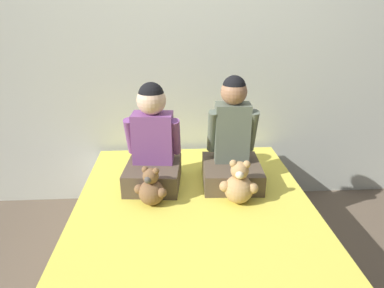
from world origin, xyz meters
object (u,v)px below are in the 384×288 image
(teddy_bear_held_by_right_child, at_px, (239,185))
(child_on_right, at_px, (232,145))
(teddy_bear_held_by_left_child, at_px, (151,189))
(child_on_left, at_px, (153,145))
(bed, at_px, (197,262))

(teddy_bear_held_by_right_child, bearing_deg, child_on_right, 100.78)
(teddy_bear_held_by_left_child, height_order, teddy_bear_held_by_right_child, teddy_bear_held_by_right_child)
(teddy_bear_held_by_left_child, bearing_deg, child_on_left, 110.18)
(child_on_left, xyz_separation_m, child_on_right, (0.47, -0.00, -0.01))
(child_on_right, height_order, teddy_bear_held_by_left_child, child_on_right)
(teddy_bear_held_by_right_child, bearing_deg, teddy_bear_held_by_left_child, -169.78)
(bed, height_order, teddy_bear_held_by_right_child, teddy_bear_held_by_right_child)
(teddy_bear_held_by_left_child, bearing_deg, child_on_right, 48.83)
(bed, xyz_separation_m, child_on_right, (0.25, 0.48, 0.45))
(bed, height_order, teddy_bear_held_by_left_child, teddy_bear_held_by_left_child)
(bed, relative_size, child_on_right, 3.09)
(bed, xyz_separation_m, child_on_left, (-0.23, 0.48, 0.46))
(bed, xyz_separation_m, teddy_bear_held_by_left_child, (-0.23, 0.22, 0.31))
(bed, height_order, child_on_right, child_on_right)
(child_on_left, height_order, teddy_bear_held_by_left_child, child_on_left)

